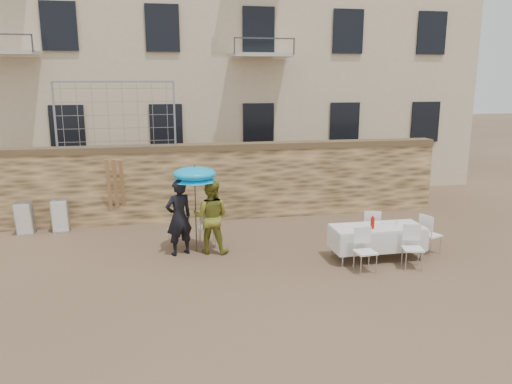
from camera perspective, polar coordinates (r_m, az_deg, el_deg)
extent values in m
plane|color=brown|center=(10.36, 0.14, -10.34)|extent=(80.00, 80.00, 0.00)
cube|color=#94754A|center=(14.77, -3.59, 1.16)|extent=(13.00, 0.50, 2.20)
imported|color=black|center=(11.82, -8.80, -2.90)|extent=(0.78, 0.67, 1.81)
imported|color=#A2A131|center=(11.87, -5.18, -2.83)|extent=(1.03, 0.90, 1.77)
cylinder|color=#3F3F44|center=(11.95, -6.90, -2.84)|extent=(0.03, 0.03, 1.74)
cone|color=#099BDE|center=(11.72, -7.03, 1.79)|extent=(1.06, 1.06, 0.22)
cube|color=silver|center=(11.80, 13.73, -3.94)|extent=(2.10, 0.85, 0.05)
cylinder|color=silver|center=(11.25, 9.92, -6.61)|extent=(0.04, 0.04, 0.74)
cylinder|color=silver|center=(12.04, 18.45, -5.80)|extent=(0.04, 0.04, 0.74)
cylinder|color=silver|center=(11.86, 8.74, -5.54)|extent=(0.04, 0.04, 0.74)
cylinder|color=silver|center=(12.61, 16.93, -4.85)|extent=(0.04, 0.04, 0.74)
cylinder|color=red|center=(11.54, 13.17, -3.48)|extent=(0.09, 0.09, 0.26)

